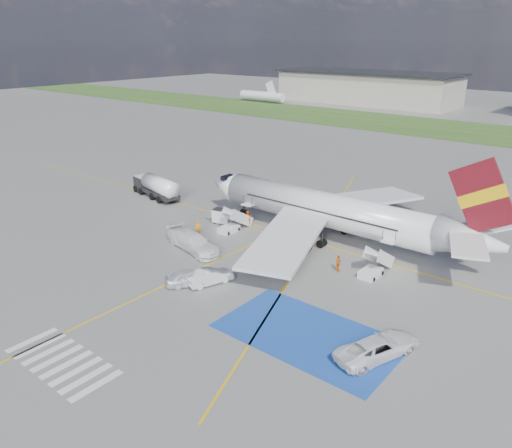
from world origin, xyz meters
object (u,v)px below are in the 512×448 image
at_px(car_silver_b, 210,276).
at_px(van_white_a, 378,344).
at_px(car_silver_a, 189,277).
at_px(gpu_cart, 222,217).
at_px(van_white_b, 193,239).
at_px(airliner, 336,212).
at_px(fuel_tanker, 156,188).

relative_size(car_silver_b, van_white_a, 0.84).
relative_size(car_silver_a, car_silver_b, 1.00).
bearing_deg(van_white_a, gpu_cart, -5.24).
relative_size(car_silver_a, van_white_a, 0.84).
relative_size(gpu_cart, van_white_b, 0.40).
bearing_deg(car_silver_a, airliner, -70.88).
bearing_deg(airliner, van_white_a, -50.92).
bearing_deg(van_white_b, airliner, -28.14).
xyz_separation_m(car_silver_a, car_silver_b, (1.29, 1.38, -0.02)).
height_order(airliner, fuel_tanker, airliner).
bearing_deg(fuel_tanker, van_white_b, -18.02).
xyz_separation_m(airliner, car_silver_a, (-4.78, -18.03, -2.63)).
height_order(gpu_cart, van_white_a, van_white_a).
bearing_deg(car_silver_b, airliner, -83.49).
distance_m(fuel_tanker, car_silver_a, 28.24).
bearing_deg(car_silver_b, fuel_tanker, -12.00).
relative_size(airliner, gpu_cart, 14.88).
bearing_deg(van_white_a, fuel_tanker, 0.64).
xyz_separation_m(fuel_tanker, van_white_a, (42.05, -14.88, -0.36)).
xyz_separation_m(gpu_cart, car_silver_b, (10.11, -12.59, -0.10)).
height_order(car_silver_a, van_white_b, van_white_b).
xyz_separation_m(car_silver_b, van_white_a, (17.37, -0.44, 0.26)).
bearing_deg(van_white_a, van_white_b, 8.35).
bearing_deg(car_silver_b, van_white_b, -15.07).
height_order(airliner, car_silver_a, airliner).
xyz_separation_m(airliner, fuel_tanker, (-28.16, -2.21, -2.04)).
xyz_separation_m(car_silver_a, van_white_b, (-5.77, 6.03, 0.46)).
relative_size(airliner, fuel_tanker, 3.79).
bearing_deg(gpu_cart, van_white_a, -38.63).
bearing_deg(airliner, car_silver_a, -104.85).
relative_size(fuel_tanker, car_silver_b, 2.17).
xyz_separation_m(airliner, gpu_cart, (-13.60, -4.06, -2.56)).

